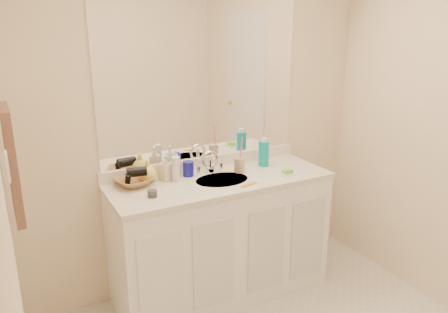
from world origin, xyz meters
TOP-DOWN VIEW (x-y plane):
  - wall_back at (0.00, 1.30)m, footprint 2.60×0.02m
  - wall_left at (-1.30, 0.00)m, footprint 0.02×2.60m
  - vanity_cabinet at (0.00, 1.02)m, footprint 1.50×0.55m
  - countertop at (0.00, 1.02)m, footprint 1.52×0.57m
  - backsplash at (0.00, 1.29)m, footprint 1.52×0.03m
  - sink_basin at (0.00, 1.00)m, footprint 0.37×0.37m
  - faucet at (0.00, 1.18)m, footprint 0.02×0.02m
  - mirror at (0.00, 1.29)m, footprint 1.48×0.01m
  - blue_mug at (-0.17, 1.18)m, footprint 0.08×0.08m
  - tan_cup at (0.18, 1.09)m, footprint 0.09×0.09m
  - toothbrush at (0.19, 1.09)m, footprint 0.01×0.04m
  - mouthwash_bottle at (0.41, 1.12)m, footprint 0.10×0.10m
  - soap_dish at (0.45, 0.88)m, footprint 0.12×0.11m
  - green_soap at (0.45, 0.88)m, footprint 0.08×0.06m
  - orange_comb at (0.11, 0.83)m, footprint 0.13×0.06m
  - dark_jar at (-0.51, 0.93)m, footprint 0.08×0.08m
  - extra_white_bottle at (-0.29, 1.12)m, footprint 0.06×0.06m
  - soap_bottle_white at (-0.24, 1.24)m, footprint 0.09×0.09m
  - soap_bottle_cream at (-0.33, 1.18)m, footprint 0.10×0.10m
  - soap_bottle_yellow at (-0.45, 1.21)m, footprint 0.14×0.14m
  - wicker_basket at (-0.55, 1.17)m, footprint 0.28×0.28m
  - hair_dryer at (-0.53, 1.17)m, footprint 0.13×0.08m
  - hand_towel at (-1.25, 0.77)m, footprint 0.04×0.32m
  - switch_plate at (-1.27, 0.57)m, footprint 0.01×0.08m

SIDE VIEW (x-z plane):
  - vanity_cabinet at x=0.00m, z-range 0.00..0.85m
  - countertop at x=0.00m, z-range 0.85..0.88m
  - sink_basin at x=0.00m, z-range 0.86..0.88m
  - orange_comb at x=0.11m, z-range 0.88..0.89m
  - soap_dish at x=0.45m, z-range 0.88..0.89m
  - dark_jar at x=-0.51m, z-range 0.88..0.92m
  - green_soap at x=0.45m, z-range 0.89..0.92m
  - wicker_basket at x=-0.55m, z-range 0.88..0.94m
  - backsplash at x=0.00m, z-range 0.88..0.96m
  - tan_cup at x=0.18m, z-range 0.88..0.98m
  - blue_mug at x=-0.17m, z-range 0.88..0.98m
  - faucet at x=0.00m, z-range 0.88..0.99m
  - soap_bottle_yellow at x=-0.45m, z-range 0.88..1.03m
  - extra_white_bottle at x=-0.29m, z-range 0.88..1.05m
  - soap_bottle_cream at x=-0.33m, z-range 0.88..1.05m
  - hair_dryer at x=-0.53m, z-range 0.94..1.00m
  - soap_bottle_white at x=-0.24m, z-range 0.88..1.06m
  - mouthwash_bottle at x=0.41m, z-range 0.88..1.06m
  - toothbrush at x=0.19m, z-range 0.93..1.13m
  - wall_back at x=0.00m, z-range 0.00..2.40m
  - wall_left at x=-1.30m, z-range 0.00..2.40m
  - hand_towel at x=-1.25m, z-range 0.98..1.52m
  - switch_plate at x=-1.27m, z-range 1.24..1.36m
  - mirror at x=0.00m, z-range 0.96..2.16m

